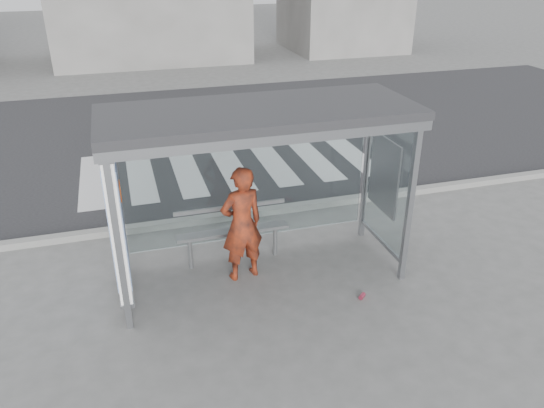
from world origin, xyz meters
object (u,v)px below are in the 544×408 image
at_px(bus_shelter, 233,154).
at_px(bench, 233,230).
at_px(person, 242,224).
at_px(soda_can, 362,296).

relative_size(bus_shelter, bench, 2.41).
bearing_deg(person, bus_shelter, -20.16).
bearing_deg(person, soda_can, 133.33).
height_order(bus_shelter, bench, bus_shelter).
height_order(person, soda_can, person).
bearing_deg(soda_can, bus_shelter, 146.48).
bearing_deg(bench, bus_shelter, -96.89).
bearing_deg(bus_shelter, bench, 83.11).
xyz_separation_m(person, soda_can, (1.50, -1.04, -0.86)).
bearing_deg(person, bench, -97.24).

